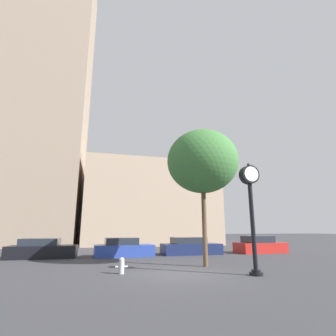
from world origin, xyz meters
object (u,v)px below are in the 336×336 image
at_px(car_red, 260,246).
at_px(bare_tree, 202,162).
at_px(car_black, 42,250).
at_px(car_blue, 123,248).
at_px(fire_hydrant_near, 122,265).
at_px(street_clock, 251,199).
at_px(car_navy, 191,247).

bearing_deg(car_red, bare_tree, -142.04).
bearing_deg(car_black, car_blue, -1.92).
height_order(car_black, car_red, car_red).
xyz_separation_m(car_blue, fire_hydrant_near, (-0.77, -7.36, -0.20)).
bearing_deg(street_clock, bare_tree, 107.87).
distance_m(car_blue, fire_hydrant_near, 7.40).
height_order(car_black, fire_hydrant_near, car_black).
relative_size(street_clock, car_blue, 1.15).
relative_size(fire_hydrant_near, bare_tree, 0.09).
xyz_separation_m(car_red, fire_hydrant_near, (-11.65, -7.49, -0.22)).
xyz_separation_m(car_black, car_blue, (5.25, -0.30, 0.00)).
distance_m(car_navy, car_red, 5.84).
relative_size(street_clock, fire_hydrant_near, 7.11).
relative_size(car_blue, fire_hydrant_near, 6.20).
xyz_separation_m(car_blue, bare_tree, (3.53, -6.19, 4.91)).
height_order(car_navy, car_red, car_red).
height_order(street_clock, car_red, street_clock).
bearing_deg(car_blue, car_black, 174.68).
distance_m(car_blue, car_navy, 5.05).
xyz_separation_m(street_clock, car_black, (-9.73, 9.45, -2.57)).
relative_size(street_clock, car_navy, 1.05).
bearing_deg(car_black, street_clock, -42.80).
height_order(car_blue, fire_hydrant_near, car_blue).
bearing_deg(car_blue, bare_tree, -62.35).
bearing_deg(car_black, fire_hydrant_near, -58.31).
relative_size(car_black, car_navy, 0.96).
relative_size(car_red, fire_hydrant_near, 6.13).
bearing_deg(fire_hydrant_near, car_navy, 52.71).
xyz_separation_m(car_navy, car_red, (5.84, -0.14, 0.03)).
xyz_separation_m(car_red, bare_tree, (-7.36, -6.33, 4.89)).
bearing_deg(car_navy, car_blue, -178.02).
bearing_deg(car_navy, street_clock, -94.58).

